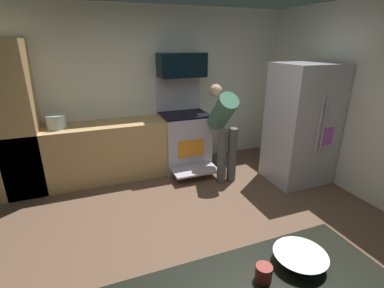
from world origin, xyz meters
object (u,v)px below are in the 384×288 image
oven_range (184,139)px  mixing_bowl_small (300,259)px  refrigerator (301,125)px  stock_pot (56,122)px  person_cook (224,125)px  mug_coffee (264,273)px  microwave (182,65)px

oven_range → mixing_bowl_small: oven_range is taller
refrigerator → stock_pot: (-3.41, 1.09, 0.11)m
person_cook → mug_coffee: bearing=-113.0°
mixing_bowl_small → stock_pot: stock_pot is taller
stock_pot → mixing_bowl_small: bearing=-66.5°
mug_coffee → stock_pot: size_ratio=0.33×
mug_coffee → mixing_bowl_small: bearing=5.3°
refrigerator → mixing_bowl_small: refrigerator is taller
person_cook → mixing_bowl_small: size_ratio=4.92×
mixing_bowl_small → stock_pot: bearing=113.5°
refrigerator → person_cook: size_ratio=1.23×
stock_pot → refrigerator: bearing=-17.7°
person_cook → mixing_bowl_small: (-0.90, -2.68, 0.07)m
person_cook → mixing_bowl_small: 2.83m
person_cook → microwave: bearing=120.8°
oven_range → mug_coffee: size_ratio=17.47×
person_cook → stock_pot: (-2.34, 0.62, 0.13)m
oven_range → mug_coffee: 3.42m
oven_range → microwave: size_ratio=2.07×
oven_range → stock_pot: 1.98m
person_cook → stock_pot: person_cook is taller
mug_coffee → oven_range: bearing=77.6°
oven_range → refrigerator: (1.49, -1.07, 0.38)m
mixing_bowl_small → mug_coffee: size_ratio=3.36×
oven_range → refrigerator: refrigerator is taller
mixing_bowl_small → oven_range: bearing=81.7°
refrigerator → mug_coffee: refrigerator is taller
microwave → refrigerator: bearing=-38.1°
mixing_bowl_small → person_cook: bearing=71.5°
mixing_bowl_small → microwave: bearing=82.0°
stock_pot → person_cook: bearing=-14.9°
person_cook → mug_coffee: person_cook is taller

